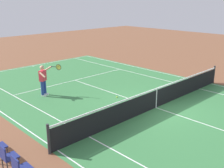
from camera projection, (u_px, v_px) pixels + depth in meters
ground_plane at (156, 108)px, 12.91m from camera, size 60.00×60.00×0.00m
court_slab at (156, 108)px, 12.91m from camera, size 24.20×11.40×0.00m
court_line_markings at (156, 108)px, 12.91m from camera, size 23.85×11.05×0.01m
tennis_net at (156, 98)px, 12.76m from camera, size 0.10×11.70×1.08m
tennis_player_near at (44, 79)px, 14.28m from camera, size 0.88×0.98×1.70m
tennis_ball at (117, 97)px, 14.22m from camera, size 0.07×0.07×0.07m
spectator_chair_2 at (20, 168)px, 7.41m from camera, size 0.44×0.44×0.88m
spectator_chair_3 at (7, 156)px, 7.97m from camera, size 0.44×0.44×0.88m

